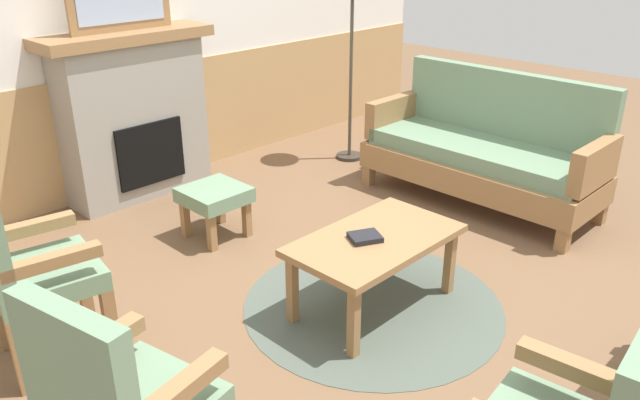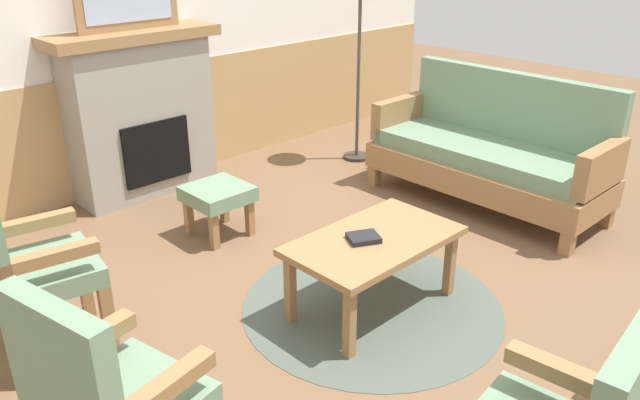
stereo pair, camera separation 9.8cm
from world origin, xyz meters
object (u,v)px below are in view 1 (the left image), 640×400
Objects in this scene: couch at (484,152)px; armchair_by_window_left at (26,263)px; footstool at (215,198)px; book_on_table at (365,237)px; fireplace at (134,114)px; coffee_table at (375,246)px.

couch is 1.84× the size of armchair_by_window_left.
footstool is at bearing 18.05° from armchair_by_window_left.
fireplace is at bearing 89.24° from book_on_table.
couch is 1.77m from coffee_table.
couch is 4.50× the size of footstool.
coffee_table is at bearing -30.22° from armchair_by_window_left.
armchair_by_window_left is at bearing 149.78° from coffee_table.
fireplace is 1.33× the size of armchair_by_window_left.
fireplace is 3.25× the size of footstool.
footstool is at bearing 90.81° from book_on_table.
couch and armchair_by_window_left have the same top height.
fireplace is 2.40m from coffee_table.
couch is at bearing -28.35° from footstool.
coffee_table is 0.98× the size of armchair_by_window_left.
couch is 3.28m from armchair_by_window_left.
couch reaches higher than book_on_table.
fireplace is at bearing 90.85° from coffee_table.
book_on_table is (-0.07, 0.02, 0.07)m from coffee_table.
coffee_table is 1.35m from footstool.
footstool is 0.41× the size of armchair_by_window_left.
couch is 11.01× the size of book_on_table.
book_on_table reaches higher than coffee_table.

